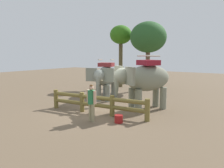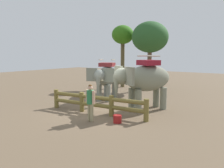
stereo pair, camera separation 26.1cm
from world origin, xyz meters
name	(u,v)px [view 1 (the left image)]	position (x,y,z in m)	size (l,w,h in m)	color
ground_plane	(99,113)	(0.00, 0.00, 0.00)	(60.00, 60.00, 0.00)	brown
log_fence	(96,102)	(0.00, -0.24, 0.61)	(5.74, 0.74, 1.05)	brown
elephant_near_left	(105,77)	(-1.70, 2.93, 1.54)	(2.23, 3.27, 2.74)	slate
elephant_center	(145,79)	(1.65, 1.94, 1.69)	(2.86, 3.50, 3.01)	gray
tourist_woman_in_black	(91,100)	(0.63, -1.42, 0.99)	(0.60, 0.39, 1.71)	#978F68
tree_far_left	(121,37)	(-4.09, 8.72, 4.64)	(2.00, 2.00, 5.69)	brown
tree_back_center	(148,38)	(-1.29, 8.60, 4.44)	(3.07, 3.07, 5.80)	brown
feed_bucket	(119,119)	(1.79, -0.92, 0.18)	(0.38, 0.38, 0.36)	maroon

